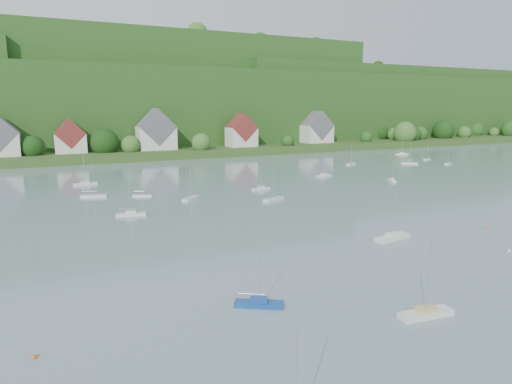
# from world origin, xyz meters

# --- Properties ---
(far_shore_strip) EXTENTS (600.00, 60.00, 3.00)m
(far_shore_strip) POSITION_xyz_m (0.00, 200.00, 1.50)
(far_shore_strip) COLOR #32501E
(far_shore_strip) RESTS_ON ground
(forested_ridge) EXTENTS (620.00, 181.22, 69.89)m
(forested_ridge) POSITION_xyz_m (0.39, 268.57, 22.89)
(forested_ridge) COLOR #1D4315
(forested_ridge) RESTS_ON ground
(village_building_1) EXTENTS (12.00, 9.36, 14.00)m
(village_building_1) POSITION_xyz_m (-30.00, 189.00, 8.75)
(village_building_1) COLOR silver
(village_building_1) RESTS_ON far_shore_strip
(village_building_2) EXTENTS (16.00, 11.44, 18.00)m
(village_building_2) POSITION_xyz_m (5.00, 188.00, 10.27)
(village_building_2) COLOR silver
(village_building_2) RESTS_ON far_shore_strip
(village_building_3) EXTENTS (13.00, 10.40, 15.50)m
(village_building_3) POSITION_xyz_m (45.00, 186.00, 9.43)
(village_building_3) COLOR silver
(village_building_3) RESTS_ON far_shore_strip
(village_building_4) EXTENTS (15.00, 10.40, 16.50)m
(village_building_4) POSITION_xyz_m (90.00, 190.00, 9.59)
(village_building_4) COLOR silver
(village_building_4) RESTS_ON far_shore_strip
(near_sailboat_1) EXTENTS (5.41, 4.03, 7.27)m
(near_sailboat_1) POSITION_xyz_m (-19.77, 33.45, 0.41)
(near_sailboat_1) COLOR navy
(near_sailboat_1) RESTS_ON ground
(near_sailboat_2) EXTENTS (6.18, 2.35, 8.14)m
(near_sailboat_2) POSITION_xyz_m (-4.98, 23.73, 0.44)
(near_sailboat_2) COLOR silver
(near_sailboat_2) RESTS_ON ground
(near_sailboat_3) EXTENTS (7.02, 2.83, 9.21)m
(near_sailboat_3) POSITION_xyz_m (11.26, 46.43, 0.47)
(near_sailboat_3) COLOR silver
(near_sailboat_3) RESTS_ON ground
(mooring_buoy_1) EXTENTS (0.45, 0.45, 0.45)m
(mooring_buoy_1) POSITION_xyz_m (22.88, 33.98, 0.00)
(mooring_buoy_1) COLOR white
(mooring_buoy_1) RESTS_ON ground
(mooring_buoy_2) EXTENTS (0.48, 0.48, 0.48)m
(mooring_buoy_2) POSITION_xyz_m (31.10, 44.20, 0.00)
(mooring_buoy_2) COLOR #F35C1A
(mooring_buoy_2) RESTS_ON ground
(mooring_buoy_3) EXTENTS (0.38, 0.38, 0.38)m
(mooring_buoy_3) POSITION_xyz_m (14.56, 59.40, 0.00)
(mooring_buoy_3) COLOR #F35C1A
(mooring_buoy_3) RESTS_ON ground
(mooring_buoy_5) EXTENTS (0.48, 0.48, 0.48)m
(mooring_buoy_5) POSITION_xyz_m (-42.02, 32.69, 0.00)
(mooring_buoy_5) COLOR #F35C1A
(mooring_buoy_5) RESTS_ON ground
(far_sailboat_cluster) EXTENTS (206.38, 75.63, 8.71)m
(far_sailboat_cluster) POSITION_xyz_m (6.63, 114.08, 0.37)
(far_sailboat_cluster) COLOR silver
(far_sailboat_cluster) RESTS_ON ground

